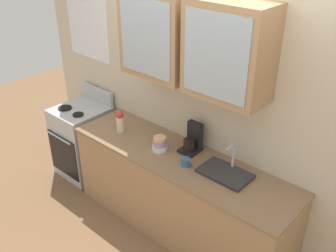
% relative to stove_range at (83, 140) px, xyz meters
% --- Properties ---
extents(ground_plane, '(10.00, 10.00, 0.00)m').
position_rel_stove_range_xyz_m(ground_plane, '(1.55, 0.00, -0.45)').
color(ground_plane, brown).
extents(back_wall_unit, '(4.56, 0.48, 2.57)m').
position_rel_stove_range_xyz_m(back_wall_unit, '(1.54, 0.32, 1.01)').
color(back_wall_unit, beige).
rests_on(back_wall_unit, ground_plane).
extents(counter, '(2.39, 0.66, 0.88)m').
position_rel_stove_range_xyz_m(counter, '(1.55, 0.00, -0.01)').
color(counter, '#A87F56').
rests_on(counter, ground_plane).
extents(stove_range, '(0.57, 0.65, 1.06)m').
position_rel_stove_range_xyz_m(stove_range, '(0.00, 0.00, 0.00)').
color(stove_range, silver).
rests_on(stove_range, ground_plane).
extents(sink_faucet, '(0.46, 0.29, 0.28)m').
position_rel_stove_range_xyz_m(sink_faucet, '(2.03, 0.06, 0.46)').
color(sink_faucet, '#2D2D30').
rests_on(sink_faucet, counter).
extents(bowl_stack, '(0.15, 0.15, 0.14)m').
position_rel_stove_range_xyz_m(bowl_stack, '(1.32, -0.03, 0.50)').
color(bowl_stack, white).
rests_on(bowl_stack, counter).
extents(vase, '(0.08, 0.08, 0.24)m').
position_rel_stove_range_xyz_m(vase, '(0.77, -0.04, 0.56)').
color(vase, beige).
rests_on(vase, counter).
extents(cup_near_sink, '(0.12, 0.08, 0.08)m').
position_rel_stove_range_xyz_m(cup_near_sink, '(1.68, -0.07, 0.47)').
color(cup_near_sink, '#38608C').
rests_on(cup_near_sink, counter).
extents(coffee_maker, '(0.17, 0.20, 0.29)m').
position_rel_stove_range_xyz_m(coffee_maker, '(1.56, 0.18, 0.54)').
color(coffee_maker, black).
rests_on(coffee_maker, counter).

